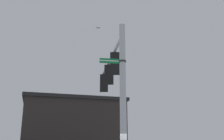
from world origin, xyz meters
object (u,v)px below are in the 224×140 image
(traffic_light_nearest_pole, at_px, (115,64))
(traffic_light_mid_outer, at_px, (104,84))
(traffic_light_mid_inner, at_px, (109,75))
(street_name_sign, at_px, (117,61))
(bird_flying, at_px, (98,28))

(traffic_light_nearest_pole, distance_m, traffic_light_mid_outer, 4.37)
(traffic_light_mid_inner, height_order, street_name_sign, traffic_light_mid_inner)
(traffic_light_mid_inner, xyz_separation_m, traffic_light_mid_outer, (-0.35, 2.15, 0.00))
(traffic_light_mid_inner, xyz_separation_m, street_name_sign, (0.40, -4.01, -0.44))
(traffic_light_mid_inner, distance_m, traffic_light_mid_outer, 2.18)
(traffic_light_nearest_pole, relative_size, traffic_light_mid_inner, 1.00)
(bird_flying, bearing_deg, traffic_light_mid_outer, 33.00)
(traffic_light_nearest_pole, relative_size, bird_flying, 4.23)
(traffic_light_mid_inner, bearing_deg, traffic_light_nearest_pole, -80.64)
(traffic_light_mid_outer, relative_size, bird_flying, 4.23)
(traffic_light_mid_inner, xyz_separation_m, bird_flying, (-0.80, 1.87, 3.98))
(traffic_light_nearest_pole, bearing_deg, street_name_sign, -88.58)
(bird_flying, bearing_deg, traffic_light_nearest_pole, -73.99)
(traffic_light_nearest_pole, distance_m, bird_flying, 5.77)
(street_name_sign, height_order, bird_flying, bird_flying)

